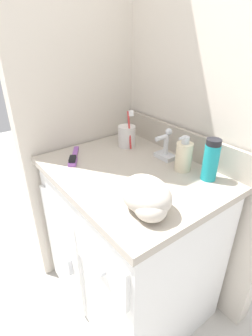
% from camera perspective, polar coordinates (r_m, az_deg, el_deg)
% --- Properties ---
extents(ground_plane, '(6.00, 6.00, 0.00)m').
position_cam_1_polar(ground_plane, '(1.58, 0.92, -25.15)').
color(ground_plane, beige).
extents(wall_back, '(0.92, 0.08, 2.20)m').
position_cam_1_polar(wall_back, '(1.20, 14.97, 19.21)').
color(wall_back, beige).
rests_on(wall_back, ground_plane).
extents(wall_left, '(0.08, 0.65, 2.20)m').
position_cam_1_polar(wall_left, '(1.31, -10.83, 20.36)').
color(wall_left, beige).
rests_on(wall_left, ground_plane).
extents(vanity, '(0.74, 0.59, 0.75)m').
position_cam_1_polar(vanity, '(1.28, 0.89, -14.58)').
color(vanity, white).
rests_on(vanity, ground_plane).
extents(backsplash, '(0.74, 0.02, 0.12)m').
position_cam_1_polar(backsplash, '(1.23, 11.57, 5.76)').
color(backsplash, '#B2A899').
rests_on(backsplash, vanity).
extents(sink_faucet, '(0.09, 0.09, 0.14)m').
position_cam_1_polar(sink_faucet, '(1.17, 8.55, 4.27)').
color(sink_faucet, silver).
rests_on(sink_faucet, vanity).
extents(toothbrush_cup, '(0.10, 0.08, 0.19)m').
position_cam_1_polar(toothbrush_cup, '(1.28, 0.19, 6.99)').
color(toothbrush_cup, silver).
rests_on(toothbrush_cup, vanity).
extents(soap_dispenser, '(0.07, 0.07, 0.15)m').
position_cam_1_polar(soap_dispenser, '(1.08, 12.46, 2.58)').
color(soap_dispenser, beige).
rests_on(soap_dispenser, vanity).
extents(shaving_cream_can, '(0.06, 0.06, 0.16)m').
position_cam_1_polar(shaving_cream_can, '(1.03, 18.00, 1.66)').
color(shaving_cream_can, teal).
rests_on(shaving_cream_can, vanity).
extents(hairbrush, '(0.18, 0.13, 0.03)m').
position_cam_1_polar(hairbrush, '(1.18, -11.33, 2.19)').
color(hairbrush, purple).
rests_on(hairbrush, vanity).
extents(hand_towel, '(0.19, 0.14, 0.12)m').
position_cam_1_polar(hand_towel, '(0.82, 4.58, -6.42)').
color(hand_towel, beige).
rests_on(hand_towel, vanity).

